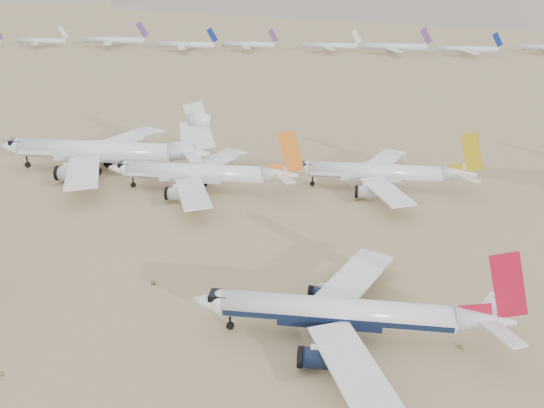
% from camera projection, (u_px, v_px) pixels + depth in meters
% --- Properties ---
extents(ground, '(7000.00, 7000.00, 0.00)m').
position_uv_depth(ground, '(306.00, 341.00, 97.66)').
color(ground, olive).
rests_on(ground, ground).
extents(main_airliner, '(49.72, 48.56, 17.55)m').
position_uv_depth(main_airliner, '(351.00, 313.00, 96.49)').
color(main_airliner, silver).
rests_on(main_airliner, ground).
extents(row2_gold_tail, '(47.15, 46.11, 16.79)m').
position_uv_depth(row2_gold_tail, '(383.00, 173.00, 160.05)').
color(row2_gold_tail, silver).
rests_on(row2_gold_tail, ground).
extents(row2_orange_tail, '(49.44, 48.36, 17.63)m').
position_uv_depth(row2_orange_tail, '(203.00, 173.00, 158.84)').
color(row2_orange_tail, silver).
rests_on(row2_orange_tail, ground).
extents(row2_white_trijet, '(60.97, 59.59, 21.61)m').
position_uv_depth(row2_white_trijet, '(106.00, 151.00, 173.06)').
color(row2_white_trijet, silver).
rests_on(row2_white_trijet, ground).
extents(distant_storage_row, '(516.42, 56.65, 15.04)m').
position_uv_depth(distant_storage_row, '(334.00, 46.00, 393.59)').
color(distant_storage_row, silver).
rests_on(distant_storage_row, ground).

